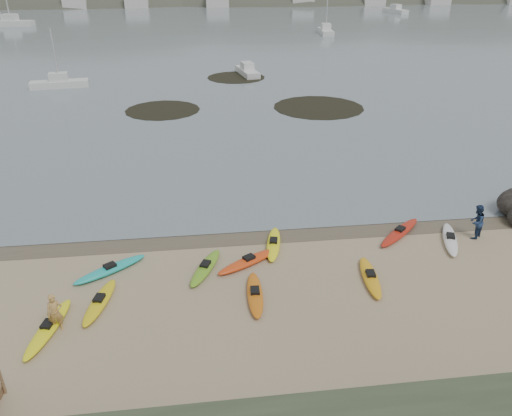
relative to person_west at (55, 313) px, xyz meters
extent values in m
plane|color=tan|center=(9.11, 7.14, -0.86)|extent=(600.00, 600.00, 0.00)
plane|color=brown|center=(9.11, 6.84, -0.85)|extent=(60.00, 60.00, 0.00)
ellipsoid|color=red|center=(16.97, 5.83, -0.69)|extent=(3.54, 3.32, 0.34)
ellipsoid|color=#1CAEA7|center=(1.57, 4.03, -0.69)|extent=(3.52, 2.79, 0.34)
ellipsoid|color=yellow|center=(1.46, 1.44, -0.69)|extent=(1.45, 3.50, 0.34)
ellipsoid|color=#F7F414|center=(-0.36, -0.09, -0.69)|extent=(1.57, 3.94, 0.34)
ellipsoid|color=white|center=(19.37, 4.75, -0.69)|extent=(1.93, 3.68, 0.34)
ellipsoid|color=#6CA821|center=(6.18, 3.61, -0.69)|extent=(2.02, 3.45, 0.34)
ellipsoid|color=#DC4113|center=(8.36, 3.94, -0.69)|extent=(3.59, 2.61, 0.34)
ellipsoid|color=orange|center=(8.32, 1.15, -0.69)|extent=(0.89, 3.48, 0.34)
ellipsoid|color=#EBA313|center=(13.92, 1.81, -0.69)|extent=(1.08, 3.57, 0.34)
ellipsoid|color=#FCF315|center=(9.83, 5.44, -0.69)|extent=(1.43, 3.61, 0.34)
imported|color=tan|center=(0.00, 0.00, 0.00)|extent=(0.70, 0.53, 1.71)
imported|color=navy|center=(20.88, 5.06, 0.12)|extent=(1.20, 1.18, 1.96)
cylinder|color=black|center=(2.84, 33.08, -0.83)|extent=(7.48, 7.48, 0.04)
cylinder|color=black|center=(18.68, 32.18, -0.83)|extent=(9.26, 9.26, 0.04)
cylinder|color=black|center=(11.54, 47.53, -0.83)|extent=(7.40, 7.40, 0.04)
cube|color=silver|center=(-9.67, 44.62, -0.40)|extent=(6.75, 2.73, 0.92)
cube|color=silver|center=(13.15, 48.96, -0.42)|extent=(2.78, 6.45, 0.87)
cube|color=silver|center=(33.06, 86.11, -0.30)|extent=(2.91, 8.10, 1.11)
cube|color=silver|center=(-34.13, 108.05, -0.16)|extent=(10.25, 4.19, 1.39)
cube|color=silver|center=(63.38, 126.80, -0.24)|extent=(4.85, 9.17, 1.24)
ellipsoid|color=#384235|center=(-35.89, 202.14, -18.86)|extent=(220.00, 120.00, 80.00)
ellipsoid|color=#384235|center=(44.11, 197.14, -16.16)|extent=(200.00, 110.00, 68.00)
ellipsoid|color=#384235|center=(129.11, 207.14, -17.96)|extent=(230.00, 130.00, 76.00)
cube|color=beige|center=(-32.89, 152.14, 1.14)|extent=(7.00, 5.00, 4.00)
cube|color=beige|center=(-8.89, 152.14, 1.14)|extent=(7.00, 5.00, 4.00)
cube|color=beige|center=(15.11, 152.14, 1.14)|extent=(7.00, 5.00, 4.00)
cube|color=beige|center=(39.11, 152.14, 1.14)|extent=(7.00, 5.00, 4.00)
camera|label=1|loc=(6.11, -17.05, 12.85)|focal=35.00mm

